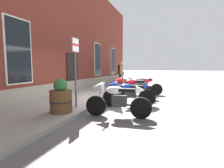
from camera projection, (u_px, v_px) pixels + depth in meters
ground_plane at (109, 101)px, 7.43m from camera, size 140.00×140.00×0.00m
sidewalk at (79, 98)px, 7.92m from camera, size 31.77×3.02×0.15m
lane_stripe at (189, 107)px, 6.38m from camera, size 31.77×0.12×0.01m
motorcycle_white_sport at (115, 98)px, 5.10m from camera, size 0.62×2.01×1.07m
motorcycle_blue_sport at (127, 92)px, 6.45m from camera, size 0.84×1.95×1.00m
motorcycle_red_sport at (131, 87)px, 7.80m from camera, size 0.96×2.01×1.07m
motorcycle_grey_naked at (142, 86)px, 9.04m from camera, size 0.91×2.08×1.01m
pedestrian_tan_coat at (121, 72)px, 11.33m from camera, size 0.58×0.29×1.74m
pedestrian_dark_jacket at (121, 72)px, 12.06m from camera, size 0.51×0.53×1.75m
parking_sign at (75, 62)px, 5.64m from camera, size 0.36×0.07×2.32m
barrel_planter at (61, 98)px, 5.06m from camera, size 0.68×0.68×1.01m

